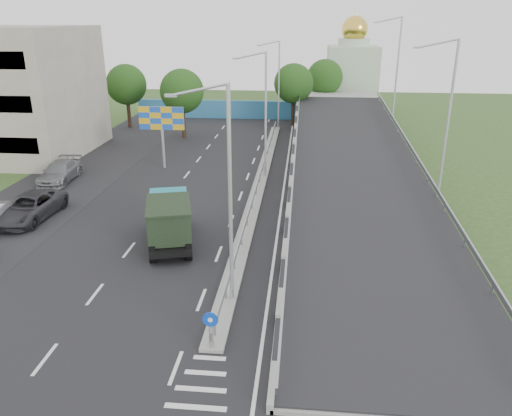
# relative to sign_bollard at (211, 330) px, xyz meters

# --- Properties ---
(ground) EXTENTS (160.00, 160.00, 0.00)m
(ground) POSITION_rel_sign_bollard_xyz_m (0.00, -2.17, -1.03)
(ground) COLOR #2D4C1E
(ground) RESTS_ON ground
(road_surface) EXTENTS (26.00, 90.00, 0.04)m
(road_surface) POSITION_rel_sign_bollard_xyz_m (-3.00, 17.83, -1.03)
(road_surface) COLOR black
(road_surface) RESTS_ON ground
(parking_strip) EXTENTS (8.00, 90.00, 0.05)m
(parking_strip) POSITION_rel_sign_bollard_xyz_m (-16.00, 17.83, -1.03)
(parking_strip) COLOR black
(parking_strip) RESTS_ON ground
(median) EXTENTS (1.00, 44.00, 0.20)m
(median) POSITION_rel_sign_bollard_xyz_m (0.00, 21.83, -0.93)
(median) COLOR gray
(median) RESTS_ON ground
(overpass_ramp) EXTENTS (10.00, 50.00, 3.50)m
(overpass_ramp) POSITION_rel_sign_bollard_xyz_m (7.50, 21.83, 0.72)
(overpass_ramp) COLOR gray
(overpass_ramp) RESTS_ON ground
(median_guardrail) EXTENTS (0.09, 44.00, 0.71)m
(median_guardrail) POSITION_rel_sign_bollard_xyz_m (0.00, 21.83, -0.28)
(median_guardrail) COLOR gray
(median_guardrail) RESTS_ON median
(sign_bollard) EXTENTS (0.64, 0.23, 1.67)m
(sign_bollard) POSITION_rel_sign_bollard_xyz_m (0.00, 0.00, 0.00)
(sign_bollard) COLOR black
(sign_bollard) RESTS_ON median
(lamp_post_near) EXTENTS (2.74, 0.18, 10.08)m
(lamp_post_near) POSITION_rel_sign_bollard_xyz_m (0.11, 3.83, 4.77)
(lamp_post_near) COLOR #B2B5B7
(lamp_post_near) RESTS_ON median
(lamp_post_mid) EXTENTS (2.74, 0.18, 10.08)m
(lamp_post_mid) POSITION_rel_sign_bollard_xyz_m (0.11, 23.83, 4.77)
(lamp_post_mid) COLOR #B2B5B7
(lamp_post_mid) RESTS_ON median
(lamp_post_far) EXTENTS (2.74, 0.18, 10.08)m
(lamp_post_far) POSITION_rel_sign_bollard_xyz_m (0.11, 43.83, 4.77)
(lamp_post_far) COLOR #B2B5B7
(lamp_post_far) RESTS_ON median
(blue_wall) EXTENTS (30.00, 0.50, 2.40)m
(blue_wall) POSITION_rel_sign_bollard_xyz_m (-4.00, 49.83, 0.17)
(blue_wall) COLOR teal
(blue_wall) RESTS_ON ground
(church) EXTENTS (7.00, 7.00, 13.80)m
(church) POSITION_rel_sign_bollard_xyz_m (10.00, 57.83, 4.28)
(church) COLOR #B2CCAD
(church) RESTS_ON ground
(billboard) EXTENTS (4.00, 0.24, 5.50)m
(billboard) POSITION_rel_sign_bollard_xyz_m (-9.00, 25.83, 3.15)
(billboard) COLOR #B2B5B7
(billboard) RESTS_ON ground
(tree_left_mid) EXTENTS (4.80, 4.80, 7.60)m
(tree_left_mid) POSITION_rel_sign_bollard_xyz_m (-10.00, 37.83, 4.14)
(tree_left_mid) COLOR black
(tree_left_mid) RESTS_ON ground
(tree_median_far) EXTENTS (4.80, 4.80, 7.60)m
(tree_median_far) POSITION_rel_sign_bollard_xyz_m (2.00, 45.83, 4.14)
(tree_median_far) COLOR black
(tree_median_far) RESTS_ON ground
(tree_left_far) EXTENTS (4.80, 4.80, 7.60)m
(tree_left_far) POSITION_rel_sign_bollard_xyz_m (-18.00, 42.83, 4.14)
(tree_left_far) COLOR black
(tree_left_far) RESTS_ON ground
(tree_ramp_far) EXTENTS (4.80, 4.80, 7.60)m
(tree_ramp_far) POSITION_rel_sign_bollard_xyz_m (6.00, 52.83, 4.14)
(tree_ramp_far) COLOR black
(tree_ramp_far) RESTS_ON ground
(dump_truck) EXTENTS (3.87, 6.73, 2.80)m
(dump_truck) POSITION_rel_sign_bollard_xyz_m (-4.35, 10.17, 0.52)
(dump_truck) COLOR black
(dump_truck) RESTS_ON ground
(parked_car_c) EXTENTS (3.09, 6.20, 1.69)m
(parked_car_c) POSITION_rel_sign_bollard_xyz_m (-14.71, 12.95, -0.19)
(parked_car_c) COLOR #2C2B30
(parked_car_c) RESTS_ON ground
(parked_car_d) EXTENTS (2.62, 5.69, 1.61)m
(parked_car_d) POSITION_rel_sign_bollard_xyz_m (-16.52, 21.12, -0.23)
(parked_car_d) COLOR slate
(parked_car_d) RESTS_ON ground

